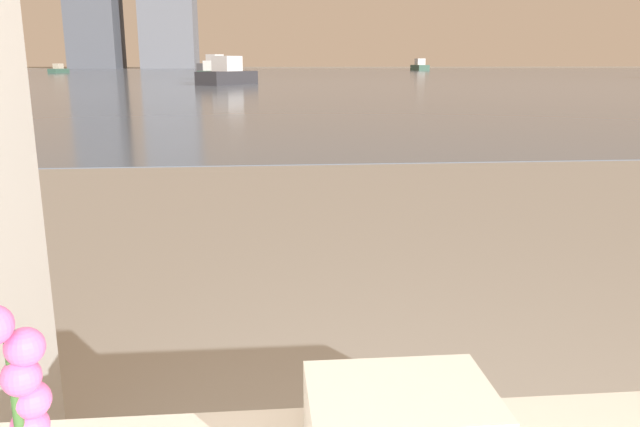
# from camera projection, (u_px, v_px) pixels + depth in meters

# --- Properties ---
(towel_stack) EXTENTS (0.27, 0.20, 0.12)m
(towel_stack) POSITION_uv_depth(u_px,v_px,m) (400.00, 426.00, 0.92)
(towel_stack) COLOR silver
(towel_stack) RESTS_ON bathtub
(harbor_water) EXTENTS (180.00, 110.00, 0.01)m
(harbor_water) POSITION_uv_depth(u_px,v_px,m) (265.00, 74.00, 60.19)
(harbor_water) COLOR slate
(harbor_water) RESTS_ON ground_plane
(harbor_boat_0) EXTENTS (1.51, 2.72, 0.97)m
(harbor_boat_0) POSITION_uv_depth(u_px,v_px,m) (59.00, 70.00, 64.09)
(harbor_boat_0) COLOR #335647
(harbor_boat_0) RESTS_ON harbor_water
(harbor_boat_2) EXTENTS (4.32, 5.72, 2.06)m
(harbor_boat_2) POSITION_uv_depth(u_px,v_px,m) (215.00, 65.00, 79.17)
(harbor_boat_2) COLOR #4C4C51
(harbor_boat_2) RESTS_ON harbor_water
(harbor_boat_3) EXTENTS (1.58, 3.35, 1.21)m
(harbor_boat_3) POSITION_uv_depth(u_px,v_px,m) (211.00, 73.00, 41.18)
(harbor_boat_3) COLOR #335647
(harbor_boat_3) RESTS_ON harbor_water
(harbor_boat_4) EXTENTS (1.64, 4.27, 1.58)m
(harbor_boat_4) POSITION_uv_depth(u_px,v_px,m) (420.00, 66.00, 83.80)
(harbor_boat_4) COLOR #335647
(harbor_boat_4) RESTS_ON harbor_water
(harbor_boat_5) EXTENTS (3.07, 3.90, 1.42)m
(harbor_boat_5) POSITION_uv_depth(u_px,v_px,m) (228.00, 74.00, 31.76)
(harbor_boat_5) COLOR #2D2D33
(harbor_boat_5) RESTS_ON harbor_water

